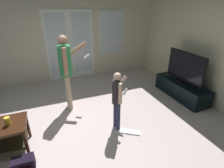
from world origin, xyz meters
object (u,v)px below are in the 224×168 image
(backpack, at_px, (24,165))
(cup_near_edge, at_px, (8,121))
(tv_stand, at_px, (181,89))
(loose_keyboard, at_px, (128,131))
(person_child, at_px, (117,97))
(flat_screen_tv, at_px, (185,67))
(person_adult, at_px, (66,67))

(backpack, xyz_separation_m, cup_near_edge, (-0.14, 0.45, 0.47))
(tv_stand, relative_size, loose_keyboard, 3.32)
(loose_keyboard, distance_m, cup_near_edge, 1.98)
(tv_stand, height_order, loose_keyboard, tv_stand)
(backpack, distance_m, loose_keyboard, 1.74)
(person_child, height_order, cup_near_edge, person_child)
(tv_stand, bearing_deg, flat_screen_tv, 115.03)
(tv_stand, distance_m, cup_near_edge, 3.77)
(loose_keyboard, bearing_deg, person_adult, 123.37)
(person_adult, relative_size, backpack, 5.44)
(flat_screen_tv, distance_m, loose_keyboard, 2.13)
(cup_near_edge, bearing_deg, tv_stand, 6.81)
(person_adult, height_order, cup_near_edge, person_adult)
(flat_screen_tv, distance_m, backpack, 3.75)
(person_adult, xyz_separation_m, loose_keyboard, (0.83, -1.26, -0.96))
(person_child, height_order, backpack, person_child)
(person_child, relative_size, loose_keyboard, 2.56)
(flat_screen_tv, relative_size, person_adult, 0.69)
(tv_stand, height_order, person_child, person_child)
(backpack, bearing_deg, cup_near_edge, 107.81)
(person_child, distance_m, backpack, 1.73)
(person_adult, distance_m, backpack, 1.90)
(cup_near_edge, bearing_deg, person_child, -2.89)
(tv_stand, xyz_separation_m, flat_screen_tv, (-0.00, 0.00, 0.58))
(person_child, xyz_separation_m, loose_keyboard, (0.14, -0.20, -0.66))
(tv_stand, relative_size, person_child, 1.29)
(flat_screen_tv, distance_m, person_adult, 2.73)
(flat_screen_tv, height_order, person_adult, person_adult)
(tv_stand, xyz_separation_m, cup_near_edge, (-3.72, -0.44, 0.37))
(person_child, xyz_separation_m, cup_near_edge, (-1.73, 0.09, -0.10))
(flat_screen_tv, distance_m, person_child, 2.06)
(person_child, bearing_deg, loose_keyboard, -54.24)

